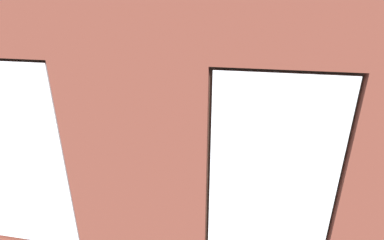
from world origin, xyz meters
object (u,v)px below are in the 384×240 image
Objects in this scene: potted_plant_beside_window_right at (10,189)px; couch_by_window at (155,229)px; potted_plant_by_left_couch at (302,124)px; table_plant_small at (196,143)px; tv_flatscreen at (50,109)px; papasan_chair at (170,110)px; cup_ceramic at (210,155)px; media_console at (56,136)px; coffee_table at (205,155)px; potted_plant_foreground_right at (107,100)px; potted_plant_mid_room_small at (245,135)px; remote_black at (205,152)px; remote_gray at (227,150)px; potted_plant_near_tv at (49,146)px; potted_plant_corner_near_left at (322,111)px; couch_left at (336,161)px; remote_silver at (180,154)px; potted_plant_between_couches at (260,227)px.

couch_by_window is at bearing -177.39° from potted_plant_beside_window_right.
potted_plant_by_left_couch is (-4.32, -3.78, -0.36)m from potted_plant_beside_window_right.
tv_flatscreen is (3.13, -0.25, 0.39)m from table_plant_small.
papasan_chair is at bearing -106.13° from potted_plant_beside_window_right.
media_console is at bearing -8.09° from cup_ceramic.
coffee_table is 3.82m from potted_plant_foreground_right.
couch_by_window is 3.09× the size of potted_plant_mid_room_small.
remote_black is (-0.37, -1.98, 0.09)m from couch_by_window.
potted_plant_near_tv reaches higher than remote_gray.
table_plant_small reaches higher than media_console.
remote_black is at bearing 43.05° from potted_plant_corner_near_left.
remote_gray is 0.17× the size of media_console.
potted_plant_corner_near_left is at bearing 173.09° from couch_left.
potted_plant_foreground_right is 1.19× the size of potted_plant_by_left_couch.
couch_by_window reaches higher than remote_silver.
potted_plant_near_tv is (3.18, 0.76, 0.20)m from remote_gray.
papasan_chair is 1.45× the size of potted_plant_between_couches.
potted_plant_by_left_couch is (-1.27, -0.69, 0.06)m from potted_plant_mid_room_small.
potted_plant_by_left_couch is 5.31m from potted_plant_near_tv.
potted_plant_near_tv reaches higher than tv_flatscreen.
cup_ceramic is 0.08× the size of papasan_chair.
potted_plant_mid_room_small is at bearing 153.53° from papasan_chair.
media_console reaches higher than remote_black.
table_plant_small reaches higher than potted_plant_mid_room_small.
couch_by_window is 3.81m from tv_flatscreen.
papasan_chair is 3.73m from potted_plant_corner_near_left.
table_plant_small is 0.42× the size of potted_plant_by_left_couch.
potted_plant_between_couches is (-1.32, -0.05, 0.21)m from couch_by_window.
tv_flatscreen is 1.72× the size of potted_plant_by_left_couch.
cup_ceramic is at bearing -82.45° from couch_left.
couch_left is 2.79× the size of potted_plant_foreground_right.
potted_plant_mid_room_small is at bearing -125.44° from coffee_table.
potted_plant_by_left_couch is (0.40, -1.43, 0.08)m from couch_left.
remote_silver is (2.85, 0.42, 0.09)m from couch_left.
remote_black is 0.13× the size of potted_plant_near_tv.
table_plant_small is (2.59, 0.18, 0.21)m from couch_left.
couch_left is 5.72m from media_console.
potted_plant_near_tv reaches higher than couch_left.
table_plant_small is 0.22× the size of papasan_chair.
tv_flatscreen is at bearing 14.28° from potted_plant_by_left_couch.
remote_silver is at bearing 170.31° from tv_flatscreen.
remote_silver is at bearing -54.18° from remote_gray.
potted_plant_corner_near_left is 0.98× the size of potted_plant_between_couches.
potted_plant_between_couches is at bearing 159.10° from remote_black.
remote_gray is 0.13× the size of potted_plant_near_tv.
coffee_table is at bearing -167.61° from potted_plant_near_tv.
media_console is 0.96× the size of tv_flatscreen.
remote_gray is at bearing -116.59° from remote_black.
potted_plant_between_couches reaches higher than remote_gray.
potted_plant_beside_window_right is (1.87, 1.94, 0.35)m from remote_silver.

